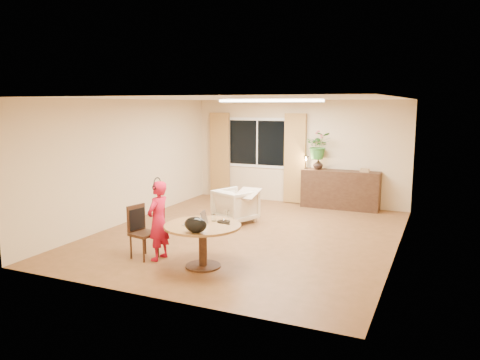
{
  "coord_description": "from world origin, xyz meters",
  "views": [
    {
      "loc": [
        3.42,
        -8.08,
        2.5
      ],
      "look_at": [
        -0.07,
        -0.2,
        1.1
      ],
      "focal_mm": 35.0,
      "sensor_mm": 36.0,
      "label": 1
    }
  ],
  "objects_px": {
    "dining_chair": "(144,232)",
    "sideboard": "(340,190)",
    "armchair": "(236,206)",
    "child": "(158,221)",
    "dining_table": "(203,234)"
  },
  "relations": [
    {
      "from": "child",
      "to": "sideboard",
      "type": "xyz_separation_m",
      "value": [
        1.89,
        4.93,
        -0.18
      ]
    },
    {
      "from": "dining_chair",
      "to": "child",
      "type": "relative_size",
      "value": 0.67
    },
    {
      "from": "child",
      "to": "armchair",
      "type": "relative_size",
      "value": 1.65
    },
    {
      "from": "armchair",
      "to": "child",
      "type": "bearing_deg",
      "value": 110.22
    },
    {
      "from": "dining_table",
      "to": "sideboard",
      "type": "bearing_deg",
      "value": 77.86
    },
    {
      "from": "sideboard",
      "to": "child",
      "type": "bearing_deg",
      "value": -110.99
    },
    {
      "from": "dining_chair",
      "to": "dining_table",
      "type": "bearing_deg",
      "value": 13.9
    },
    {
      "from": "armchair",
      "to": "sideboard",
      "type": "relative_size",
      "value": 0.42
    },
    {
      "from": "dining_table",
      "to": "armchair",
      "type": "xyz_separation_m",
      "value": [
        -0.7,
        2.76,
        -0.18
      ]
    },
    {
      "from": "armchair",
      "to": "sideboard",
      "type": "xyz_separation_m",
      "value": [
        1.76,
        2.21,
        0.11
      ]
    },
    {
      "from": "dining_table",
      "to": "dining_chair",
      "type": "height_order",
      "value": "dining_chair"
    },
    {
      "from": "child",
      "to": "sideboard",
      "type": "height_order",
      "value": "child"
    },
    {
      "from": "armchair",
      "to": "sideboard",
      "type": "height_order",
      "value": "sideboard"
    },
    {
      "from": "dining_chair",
      "to": "sideboard",
      "type": "xyz_separation_m",
      "value": [
        2.15,
        4.98,
        0.03
      ]
    },
    {
      "from": "child",
      "to": "dining_table",
      "type": "bearing_deg",
      "value": 90.05
    }
  ]
}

